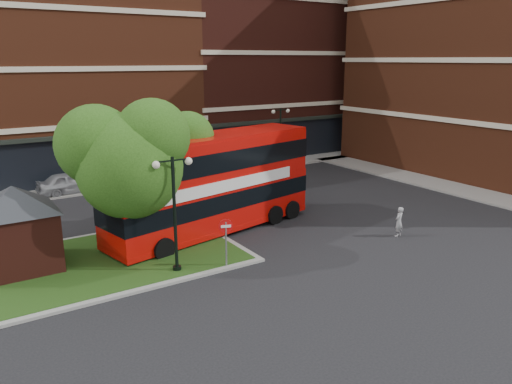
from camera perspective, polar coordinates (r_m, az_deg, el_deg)
ground at (r=24.05m, az=3.34°, el=-6.45°), size 120.00×120.00×0.00m
pavement_far at (r=38.02m, az=-11.43°, el=1.41°), size 44.00×3.00×0.12m
pavement_side at (r=36.92m, az=22.60°, el=0.14°), size 3.00×28.00×0.12m
terrace_far_left at (r=42.41m, az=-26.11°, el=11.08°), size 26.00×12.00×14.00m
terrace_far_right at (r=50.12m, az=0.22°, el=14.08°), size 18.00×12.00×16.00m
terrace_side at (r=43.31m, az=27.24°, el=11.67°), size 12.00×24.00×15.00m
traffic_island at (r=23.37m, az=-17.48°, el=-7.63°), size 12.60×7.60×0.15m
kiosk at (r=23.08m, az=-25.77°, el=-2.81°), size 6.51×6.51×3.60m
tree_island_west at (r=22.03m, az=-14.62°, el=4.08°), size 5.40×4.71×7.21m
tree_island_east at (r=25.46m, az=-9.88°, el=4.49°), size 4.46×3.90×6.29m
lamp_island at (r=20.70m, az=-9.30°, el=-1.93°), size 1.72×0.36×5.00m
lamp_far_left at (r=36.43m, az=-7.55°, el=5.44°), size 1.72×0.36×5.00m
lamp_far_right at (r=40.44m, az=2.80°, el=6.49°), size 1.72×0.36×5.00m
bus at (r=25.54m, az=-5.04°, el=1.69°), size 12.00×4.97×4.47m
woman at (r=26.39m, az=16.02°, el=-3.28°), size 0.64×0.50×1.55m
car_silver at (r=35.70m, az=-20.38°, el=1.02°), size 4.45×1.96×1.49m
car_white at (r=39.18m, az=-3.09°, el=3.08°), size 4.39×1.60×1.44m
no_entry_sign at (r=21.32m, az=-3.46°, el=-4.75°), size 0.60×0.24×2.23m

